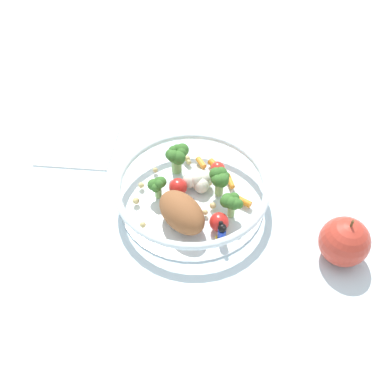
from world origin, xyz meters
TOP-DOWN VIEW (x-y plane):
  - ground_plane at (0.00, 0.00)m, footprint 2.40×2.40m
  - food_container at (0.00, -0.01)m, footprint 0.25×0.25m
  - loose_apple at (-0.01, 0.24)m, footprint 0.08×0.08m
  - folded_napkin at (-0.02, -0.27)m, footprint 0.17×0.18m

SIDE VIEW (x-z plane):
  - ground_plane at x=0.00m, z-range 0.00..0.00m
  - folded_napkin at x=-0.02m, z-range 0.00..0.01m
  - food_container at x=0.00m, z-range 0.00..0.06m
  - loose_apple at x=-0.01m, z-range -0.01..0.08m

